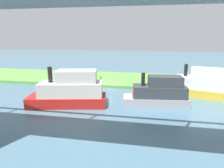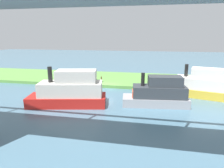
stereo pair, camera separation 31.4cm
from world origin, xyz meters
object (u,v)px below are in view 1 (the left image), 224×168
object	(u,v)px
mooring_post	(101,79)
skiff_small	(200,85)
houseboat_blue	(70,91)
person_on_bank	(79,78)
motorboat_red	(158,93)

from	to	relation	value
mooring_post	skiff_small	distance (m)	15.81
houseboat_blue	skiff_small	xyz separation A→B (m)	(-16.63, -6.94, -0.13)
mooring_post	skiff_small	size ratio (longest dim) A/B	0.11
person_on_bank	motorboat_red	xyz separation A→B (m)	(-13.21, 8.38, 0.30)
mooring_post	motorboat_red	size ratio (longest dim) A/B	0.12
houseboat_blue	motorboat_red	distance (m)	10.82
skiff_small	person_on_bank	bearing A→B (deg)	-10.29
houseboat_blue	motorboat_red	size ratio (longest dim) A/B	1.21
mooring_post	houseboat_blue	xyz separation A→B (m)	(1.31, 10.75, 0.79)
houseboat_blue	skiff_small	bearing A→B (deg)	-157.36
mooring_post	motorboat_red	bearing A→B (deg)	136.96
skiff_small	motorboat_red	bearing A→B (deg)	39.13
person_on_bank	houseboat_blue	bearing A→B (deg)	103.92
person_on_bank	motorboat_red	world-z (taller)	motorboat_red
person_on_bank	mooring_post	bearing A→B (deg)	-175.27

